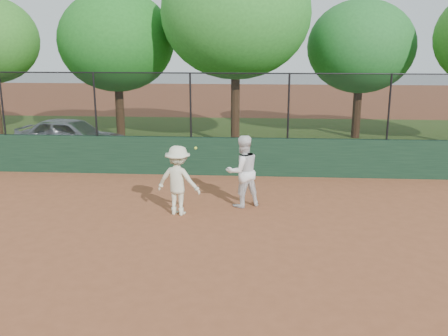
# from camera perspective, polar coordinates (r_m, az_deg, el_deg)

# --- Properties ---
(ground) EXTENTS (80.00, 80.00, 0.00)m
(ground) POSITION_cam_1_polar(r_m,az_deg,el_deg) (10.24, -5.41, -9.52)
(ground) COLOR brown
(ground) RESTS_ON ground
(back_wall) EXTENTS (26.00, 0.20, 1.20)m
(back_wall) POSITION_cam_1_polar(r_m,az_deg,el_deg) (15.71, -1.94, 1.36)
(back_wall) COLOR #193722
(back_wall) RESTS_ON ground
(grass_strip) EXTENTS (36.00, 12.00, 0.01)m
(grass_strip) POSITION_cam_1_polar(r_m,az_deg,el_deg) (21.68, -0.30, 3.39)
(grass_strip) COLOR #2C4816
(grass_strip) RESTS_ON ground
(parked_car) EXTENTS (4.32, 2.30, 1.40)m
(parked_car) POSITION_cam_1_polar(r_m,az_deg,el_deg) (19.31, -17.07, 3.49)
(parked_car) COLOR #ACB2B6
(parked_car) RESTS_ON ground
(player_second) EXTENTS (1.11, 1.03, 1.84)m
(player_second) POSITION_cam_1_polar(r_m,az_deg,el_deg) (12.64, 2.13, -0.37)
(player_second) COLOR white
(player_second) RESTS_ON ground
(player_main) EXTENTS (1.23, 0.90, 1.74)m
(player_main) POSITION_cam_1_polar(r_m,az_deg,el_deg) (12.11, -5.26, -1.42)
(player_main) COLOR beige
(player_main) RESTS_ON ground
(fence_assembly) EXTENTS (26.00, 0.06, 2.00)m
(fence_assembly) POSITION_cam_1_polar(r_m,az_deg,el_deg) (15.43, -2.10, 7.29)
(fence_assembly) COLOR black
(fence_assembly) RESTS_ON back_wall
(tree_1) EXTENTS (4.83, 4.40, 6.20)m
(tree_1) POSITION_cam_1_polar(r_m,az_deg,el_deg) (21.83, -12.21, 13.98)
(tree_1) COLOR #432A17
(tree_1) RESTS_ON ground
(tree_2) EXTENTS (5.74, 5.22, 7.61)m
(tree_2) POSITION_cam_1_polar(r_m,az_deg,el_deg) (19.85, 1.36, 17.21)
(tree_2) COLOR #4B2F1A
(tree_2) RESTS_ON ground
(tree_3) EXTENTS (4.50, 4.09, 5.83)m
(tree_3) POSITION_cam_1_polar(r_m,az_deg,el_deg) (22.29, 15.38, 13.20)
(tree_3) COLOR #3C2314
(tree_3) RESTS_ON ground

